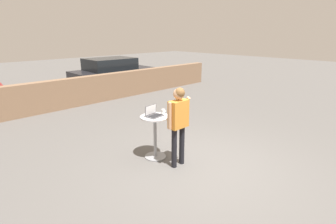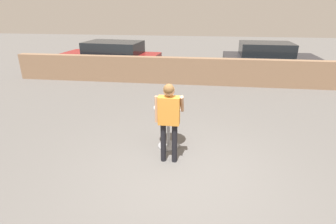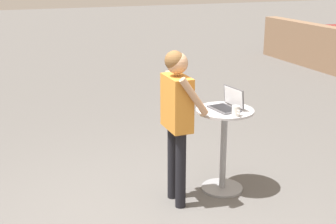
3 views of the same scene
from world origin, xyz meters
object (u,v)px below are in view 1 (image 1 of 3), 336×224
object	(u,v)px
cafe_table	(155,133)
standing_person	(178,117)
laptop	(154,114)
parked_car_near_street	(113,73)
coffee_mug	(163,112)

from	to	relation	value
cafe_table	standing_person	bearing A→B (deg)	-81.58
laptop	standing_person	world-z (taller)	standing_person
laptop	parked_car_near_street	xyz separation A→B (m)	(3.60, 7.09, -0.25)
laptop	parked_car_near_street	bearing A→B (deg)	63.06
standing_person	parked_car_near_street	xyz separation A→B (m)	(3.51, 7.72, -0.29)
cafe_table	parked_car_near_street	xyz separation A→B (m)	(3.59, 7.12, 0.18)
coffee_mug	parked_car_near_street	world-z (taller)	parked_car_near_street
parked_car_near_street	cafe_table	bearing A→B (deg)	-116.80
laptop	coffee_mug	size ratio (longest dim) A/B	3.13
standing_person	parked_car_near_street	distance (m)	8.49
coffee_mug	parked_car_near_street	distance (m)	7.88
cafe_table	coffee_mug	distance (m)	0.49
standing_person	cafe_table	bearing A→B (deg)	98.42
cafe_table	standing_person	xyz separation A→B (m)	(0.09, -0.60, 0.47)
cafe_table	coffee_mug	world-z (taller)	coffee_mug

